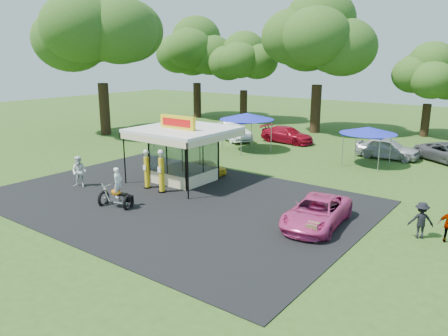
{
  "coord_description": "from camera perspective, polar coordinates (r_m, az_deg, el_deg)",
  "views": [
    {
      "loc": [
        15.69,
        -14.53,
        7.59
      ],
      "look_at": [
        1.82,
        4.0,
        1.66
      ],
      "focal_mm": 35.0,
      "sensor_mm": 36.0,
      "label": 1
    }
  ],
  "objects": [
    {
      "name": "ground",
      "position": [
        22.69,
        -9.83,
        -5.38
      ],
      "size": [
        120.0,
        120.0,
        0.0
      ],
      "primitive_type": "plane",
      "color": "#2D4B17",
      "rests_on": "ground"
    },
    {
      "name": "bg_car_b",
      "position": [
        39.89,
        8.24,
        4.32
      ],
      "size": [
        5.13,
        2.41,
        1.45
      ],
      "primitive_type": "imported",
      "rotation": [
        0.0,
        0.0,
        1.49
      ],
      "color": "#A10C20",
      "rests_on": "ground"
    },
    {
      "name": "bg_car_a",
      "position": [
        40.64,
        1.15,
        4.81
      ],
      "size": [
        5.24,
        4.01,
        1.66
      ],
      "primitive_type": "imported",
      "rotation": [
        0.0,
        0.0,
        1.05
      ],
      "color": "white",
      "rests_on": "ground"
    },
    {
      "name": "spectator_west",
      "position": [
        27.27,
        -18.38,
        -0.48
      ],
      "size": [
        1.13,
        1.02,
        1.88
      ],
      "primitive_type": "imported",
      "rotation": [
        0.0,
        0.0,
        0.42
      ],
      "color": "white",
      "rests_on": "ground"
    },
    {
      "name": "oak_far_d",
      "position": [
        46.43,
        25.35,
        10.57
      ],
      "size": [
        7.37,
        7.37,
        8.77
      ],
      "color": "black",
      "rests_on": "ground"
    },
    {
      "name": "kiosk_car",
      "position": [
        28.9,
        -2.27,
        0.13
      ],
      "size": [
        2.82,
        1.13,
        0.96
      ],
      "primitive_type": "imported",
      "rotation": [
        0.0,
        0.0,
        1.57
      ],
      "color": "gold",
      "rests_on": "ground"
    },
    {
      "name": "gas_pump_right",
      "position": [
        24.98,
        -8.15,
        -0.54
      ],
      "size": [
        0.47,
        0.47,
        2.54
      ],
      "color": "black",
      "rests_on": "ground"
    },
    {
      "name": "motorcycle",
      "position": [
        23.06,
        -13.76,
        -3.0
      ],
      "size": [
        1.95,
        1.25,
        2.22
      ],
      "rotation": [
        0.0,
        0.0,
        0.23
      ],
      "color": "black",
      "rests_on": "ground"
    },
    {
      "name": "bg_car_c",
      "position": [
        35.56,
        20.56,
        2.44
      ],
      "size": [
        4.74,
        2.09,
        1.59
      ],
      "primitive_type": "imported",
      "rotation": [
        0.0,
        0.0,
        1.62
      ],
      "color": "#A8A9AD",
      "rests_on": "ground"
    },
    {
      "name": "gas_pump_left",
      "position": [
        25.96,
        -10.05,
        -0.24
      ],
      "size": [
        0.44,
        0.44,
        2.37
      ],
      "color": "black",
      "rests_on": "ground"
    },
    {
      "name": "spare_tires",
      "position": [
        27.48,
        -8.37,
        -0.98
      ],
      "size": [
        0.94,
        0.63,
        0.78
      ],
      "rotation": [
        0.0,
        0.0,
        0.12
      ],
      "color": "black",
      "rests_on": "ground"
    },
    {
      "name": "oak_far_a",
      "position": [
        55.99,
        -3.61,
        14.49
      ],
      "size": [
        10.24,
        10.24,
        12.13
      ],
      "color": "black",
      "rests_on": "ground"
    },
    {
      "name": "pink_sedan",
      "position": [
        20.53,
        12.02,
        -5.66
      ],
      "size": [
        2.69,
        4.98,
        1.33
      ],
      "primitive_type": "imported",
      "rotation": [
        0.0,
        0.0,
        0.1
      ],
      "color": "#D43982",
      "rests_on": "ground"
    },
    {
      "name": "oak_far_b",
      "position": [
        52.25,
        2.62,
        13.19
      ],
      "size": [
        8.56,
        8.56,
        10.21
      ],
      "color": "black",
      "rests_on": "ground"
    },
    {
      "name": "a_frame_sign",
      "position": [
        18.8,
        11.43,
        -8.28
      ],
      "size": [
        0.51,
        0.5,
        0.86
      ],
      "rotation": [
        0.0,
        0.0,
        0.17
      ],
      "color": "#593819",
      "rests_on": "ground"
    },
    {
      "name": "oak_near",
      "position": [
        44.87,
        -15.94,
        16.11
      ],
      "size": [
        12.97,
        12.97,
        14.93
      ],
      "color": "black",
      "rests_on": "ground"
    },
    {
      "name": "gas_station_kiosk",
      "position": [
        26.97,
        -5.25,
        1.89
      ],
      "size": [
        5.4,
        5.4,
        4.18
      ],
      "color": "white",
      "rests_on": "ground"
    },
    {
      "name": "tent_east",
      "position": [
        32.49,
        18.32,
        4.66
      ],
      "size": [
        3.97,
        3.97,
        2.77
      ],
      "rotation": [
        0.0,
        0.0,
        -0.0
      ],
      "color": "gray",
      "rests_on": "ground"
    },
    {
      "name": "oak_far_c",
      "position": [
        45.38,
        12.3,
        15.42
      ],
      "size": [
        11.58,
        11.58,
        13.64
      ],
      "color": "black",
      "rests_on": "ground"
    },
    {
      "name": "tent_west",
      "position": [
        35.89,
        3.0,
        6.73
      ],
      "size": [
        4.46,
        4.46,
        3.12
      ],
      "rotation": [
        0.0,
        0.0,
        -0.4
      ],
      "color": "gray",
      "rests_on": "ground"
    },
    {
      "name": "asphalt_apron",
      "position": [
        24.01,
        -6.37,
        -4.09
      ],
      "size": [
        20.0,
        14.0,
        0.04
      ],
      "primitive_type": "cube",
      "color": "black",
      "rests_on": "ground"
    },
    {
      "name": "spectator_east_a",
      "position": [
        20.56,
        24.34,
        -6.23
      ],
      "size": [
        1.19,
        0.98,
        1.6
      ],
      "primitive_type": "imported",
      "rotation": [
        0.0,
        0.0,
        3.59
      ],
      "color": "black",
      "rests_on": "ground"
    }
  ]
}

